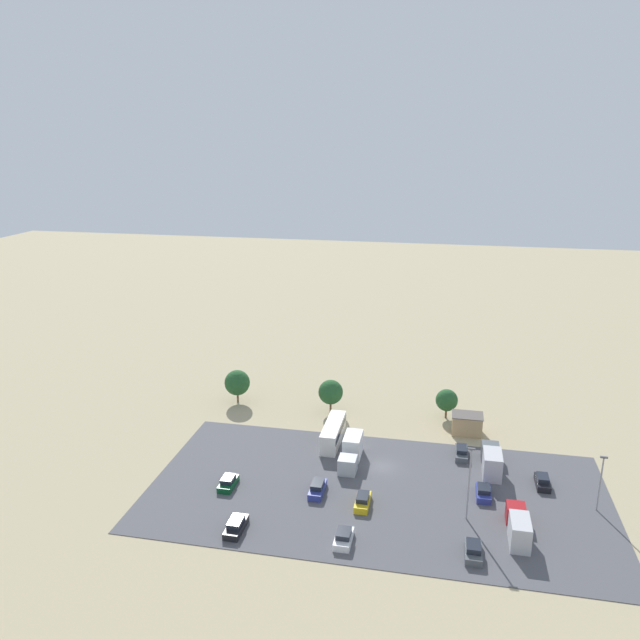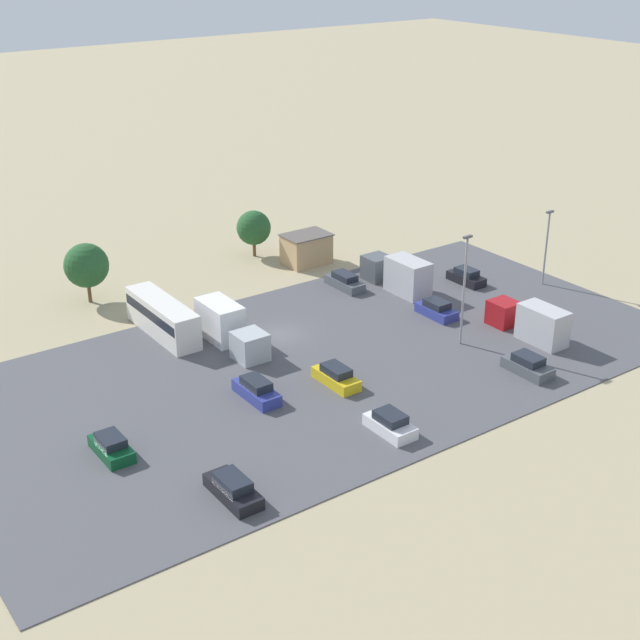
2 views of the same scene
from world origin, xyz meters
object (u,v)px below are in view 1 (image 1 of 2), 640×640
parked_car_6 (542,482)px  bus (333,432)px  parked_car_0 (363,501)px  parked_car_3 (484,492)px  parked_truck_0 (351,451)px  parked_car_2 (461,452)px  shed_building (467,424)px  parked_car_4 (344,538)px  parked_car_5 (317,488)px  parked_truck_1 (518,527)px  parked_car_8 (473,551)px  parked_truck_2 (492,461)px  parked_car_1 (228,483)px  parked_car_7 (236,526)px

parked_car_6 → bus: bearing=167.5°
parked_car_0 → parked_car_3: size_ratio=1.08×
bus → parked_truck_0: 6.41m
parked_car_2 → parked_car_6: size_ratio=1.13×
shed_building → parked_car_6: size_ratio=1.21×
parked_car_0 → parked_car_6: size_ratio=1.08×
parked_car_4 → parked_car_3: bearing=38.7°
parked_car_5 → parked_truck_1: (-25.75, 4.72, 0.81)m
shed_building → parked_car_0: (13.82, 24.10, -0.93)m
shed_building → parked_truck_0: parked_truck_0 is taller
parked_truck_0 → parked_truck_1: 26.78m
parked_car_4 → parked_truck_0: (2.11, -19.57, 0.92)m
shed_building → parked_truck_1: bearing=101.5°
parked_car_4 → parked_car_5: (5.26, -9.90, 0.04)m
parked_car_8 → parked_truck_0: (17.20, -19.01, 0.90)m
parked_truck_0 → parked_truck_1: bearing=147.5°
parked_car_0 → parked_car_4: (1.17, 8.18, 0.00)m
parked_car_2 → parked_car_4: 27.93m
parked_truck_0 → parked_truck_2: size_ratio=1.03×
parked_car_4 → parked_truck_2: 27.53m
shed_building → parked_car_3: shed_building is taller
parked_truck_1 → parked_car_4: bearing=-165.8°
parked_car_8 → parked_car_2: bearing=-87.5°
parked_car_5 → parked_truck_0: (-3.15, -9.66, 0.89)m
parked_car_2 → parked_car_3: size_ratio=1.14×
parked_car_3 → parked_car_8: parked_car_8 is taller
parked_car_1 → parked_truck_1: size_ratio=0.51×
parked_car_0 → parked_car_5: bearing=165.0°
shed_building → parked_car_7: (28.36, 32.60, -0.94)m
parked_car_4 → parked_car_0: bearing=81.9°
parked_car_2 → parked_car_5: size_ratio=1.01×
bus → parked_car_3: 25.35m
parked_truck_1 → parked_truck_2: bearing=98.4°
parked_car_4 → parked_truck_2: (-18.21, -20.63, 0.97)m
parked_car_3 → parked_car_5: 22.38m
parked_car_4 → bus: bearing=103.3°
shed_building → parked_car_7: 43.22m
parked_car_3 → parked_car_7: (30.21, 13.81, 0.00)m
parked_car_1 → parked_car_4: bearing=-26.9°
parked_car_3 → parked_truck_2: 7.34m
parked_car_4 → parked_truck_2: parked_truck_2 is taller
parked_car_1 → parked_car_3: size_ratio=1.00×
parked_car_4 → parked_car_8: (-15.09, -0.56, 0.02)m
parked_car_3 → parked_truck_0: (18.94, -6.08, 0.93)m
parked_truck_2 → parked_truck_1: bearing=-81.6°
parked_car_2 → parked_truck_1: (-6.44, 18.95, 0.85)m
parked_car_1 → parked_car_8: parked_car_8 is taller
parked_truck_2 → parked_car_2: bearing=139.8°
parked_car_2 → parked_car_8: parked_car_8 is taller
parked_car_5 → parked_car_1: bearing=4.3°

